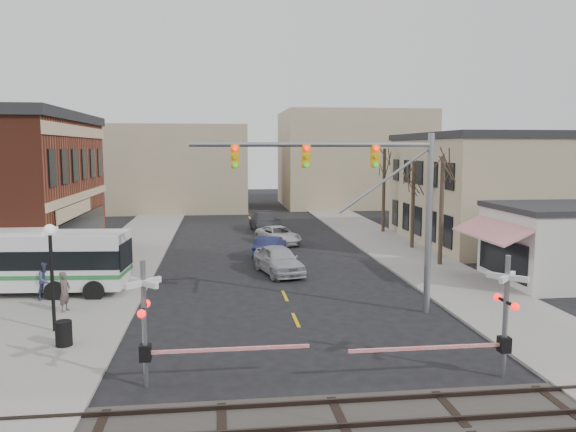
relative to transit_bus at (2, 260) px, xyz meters
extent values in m
plane|color=black|center=(14.01, -7.88, -1.79)|extent=(160.00, 160.00, 0.00)
cube|color=gray|center=(4.51, 12.12, -1.73)|extent=(5.00, 60.00, 0.12)
cube|color=gray|center=(23.51, 12.12, -1.73)|extent=(5.00, 60.00, 0.12)
cube|color=#2D231E|center=(14.01, -15.40, -1.67)|extent=(160.00, 0.08, 0.14)
cube|color=#2D231E|center=(14.01, -13.97, -1.67)|extent=(160.00, 0.08, 0.14)
cube|color=tan|center=(2.06, 8.12, 2.51)|extent=(0.10, 15.00, 0.50)
cube|color=tan|center=(2.06, 8.12, 6.61)|extent=(0.10, 15.00, 0.70)
cube|color=black|center=(2.06, 8.12, 0.01)|extent=(0.08, 13.00, 2.60)
cube|color=tan|center=(36.01, 12.12, 2.21)|extent=(20.00, 15.00, 8.00)
cube|color=#262628|center=(36.01, 12.12, 6.46)|extent=(20.30, 15.30, 0.50)
cube|color=beige|center=(30.01, -0.88, 0.21)|extent=(8.00, 6.00, 4.00)
cube|color=#262628|center=(30.01, -0.88, 2.36)|extent=(8.20, 6.20, 0.30)
cube|color=red|center=(25.21, -0.88, 1.21)|extent=(1.68, 6.00, 0.87)
cylinder|color=#382B21|center=(24.51, 4.12, 1.70)|extent=(0.28, 0.28, 6.75)
cylinder|color=#382B21|center=(24.81, 10.12, 1.48)|extent=(0.28, 0.28, 6.30)
cylinder|color=#382B21|center=(25.01, 18.12, 1.93)|extent=(0.28, 0.28, 7.20)
cube|color=silver|center=(0.00, 0.00, 0.02)|extent=(12.44, 3.66, 2.72)
cube|color=black|center=(0.00, 0.00, 0.20)|extent=(12.48, 3.71, 0.92)
cube|color=#257136|center=(0.00, 0.00, -0.62)|extent=(12.48, 3.71, 0.20)
cylinder|color=black|center=(0.00, 0.00, -1.28)|extent=(1.24, 2.73, 1.02)
cylinder|color=gray|center=(20.01, -5.43, 2.21)|extent=(0.28, 0.28, 8.00)
cylinder|color=gray|center=(14.82, -5.43, 5.71)|extent=(10.38, 0.20, 0.20)
cube|color=gold|center=(17.51, -5.43, 5.21)|extent=(0.35, 0.30, 1.00)
cube|color=gold|center=(14.51, -5.43, 5.21)|extent=(0.35, 0.30, 1.00)
cube|color=gold|center=(11.51, -5.43, 5.21)|extent=(0.35, 0.30, 1.00)
cylinder|color=gray|center=(8.51, -12.04, 0.21)|extent=(0.16, 0.16, 4.00)
cube|color=silver|center=(8.51, -12.04, 1.51)|extent=(1.00, 1.00, 0.18)
cube|color=silver|center=(8.51, -12.04, 1.51)|extent=(1.00, 1.00, 0.18)
sphere|color=#FF0C0C|center=(8.51, -12.59, 0.71)|extent=(0.26, 0.26, 0.26)
sphere|color=#FF0C0C|center=(8.51, -11.49, 0.71)|extent=(0.26, 0.26, 0.26)
cube|color=black|center=(8.51, -12.04, -0.69)|extent=(0.35, 0.35, 0.50)
cube|color=#FF0C0C|center=(11.11, -12.04, -0.69)|extent=(5.00, 0.10, 0.10)
cylinder|color=gray|center=(19.83, -12.68, 0.21)|extent=(0.16, 0.16, 4.00)
cube|color=silver|center=(19.83, -12.68, 1.51)|extent=(1.00, 1.00, 0.18)
cube|color=silver|center=(19.83, -12.68, 1.51)|extent=(1.00, 1.00, 0.18)
sphere|color=#FF0C0C|center=(19.83, -13.23, 0.71)|extent=(0.26, 0.26, 0.26)
sphere|color=#FF0C0C|center=(19.83, -12.13, 0.71)|extent=(0.26, 0.26, 0.26)
cube|color=black|center=(19.83, -12.68, -0.69)|extent=(0.35, 0.35, 0.50)
cube|color=#FF0C0C|center=(17.23, -12.68, -0.69)|extent=(5.00, 0.10, 0.10)
cylinder|color=black|center=(4.25, -6.45, 0.29)|extent=(0.14, 0.14, 3.92)
sphere|color=silver|center=(4.25, -6.45, 2.40)|extent=(0.44, 0.44, 0.44)
cylinder|color=black|center=(5.08, -8.24, -1.21)|extent=(0.60, 0.60, 0.93)
imported|color=#A7A8AC|center=(14.24, 3.18, -0.96)|extent=(3.03, 5.21, 1.67)
imported|color=#1A1D42|center=(14.21, 8.38, -1.07)|extent=(2.71, 4.61, 1.44)
imported|color=#BEBEBE|center=(15.32, 13.58, -1.12)|extent=(3.61, 5.28, 1.34)
imported|color=#3C3C41|center=(14.88, 20.09, -0.96)|extent=(2.86, 5.92, 1.66)
imported|color=#514541|center=(3.95, -3.68, -0.77)|extent=(0.58, 0.74, 1.79)
imported|color=#393E65|center=(2.51, -1.45, -0.75)|extent=(1.13, 1.13, 1.85)
camera|label=1|loc=(10.83, -29.03, 5.55)|focal=35.00mm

